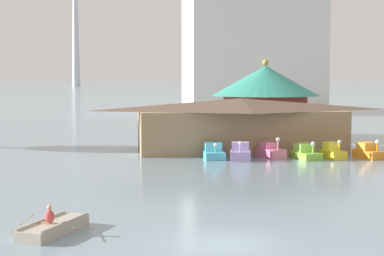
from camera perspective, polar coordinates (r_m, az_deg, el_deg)
ground_plane at (r=26.81m, az=3.14°, el=-10.30°), size 2000.00×2000.00×0.00m
rowboat_with_rower at (r=29.06m, az=-12.29°, el=-8.67°), size 3.53×4.26×1.33m
pedal_boat_cyan at (r=53.57m, az=1.91°, el=-2.18°), size 1.64×2.95×1.44m
pedal_boat_lavender at (r=52.64m, az=4.35°, el=-2.25°), size 2.12×2.71×1.67m
pedal_boat_pink at (r=54.71m, az=7.04°, el=-2.07°), size 2.25×3.06×1.82m
pedal_boat_lime at (r=54.19m, az=10.09°, el=-2.19°), size 2.16×3.14×1.57m
pedal_boat_yellow at (r=54.68m, az=12.46°, el=-2.13°), size 1.85×2.51×1.67m
pedal_boat_orange at (r=55.62m, az=15.48°, el=-2.08°), size 2.17×2.98×1.68m
boathouse at (r=58.79m, az=4.33°, el=0.39°), size 19.98×8.45×4.88m
green_roof_pavilion at (r=71.48m, az=6.57°, el=2.73°), size 11.92×11.92×8.75m
background_building_block at (r=125.30m, az=5.32°, el=7.16°), size 25.57×19.81×24.71m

